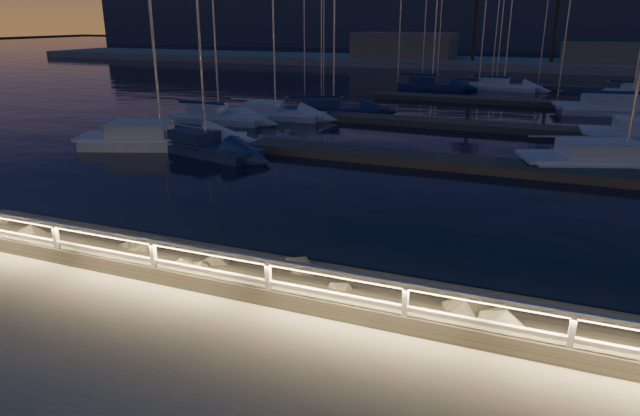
# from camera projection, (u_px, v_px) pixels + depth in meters

# --- Properties ---
(ground) EXTENTS (400.00, 400.00, 0.00)m
(ground) POSITION_uv_depth(u_px,v_px,m) (356.00, 321.00, 11.67)
(ground) COLOR #A4A094
(ground) RESTS_ON ground
(harbor_water) EXTENTS (400.00, 440.00, 0.60)m
(harbor_water) POSITION_uv_depth(u_px,v_px,m) (502.00, 122.00, 39.36)
(harbor_water) COLOR black
(harbor_water) RESTS_ON ground
(guard_rail) EXTENTS (44.11, 0.12, 1.06)m
(guard_rail) POSITION_uv_depth(u_px,v_px,m) (354.00, 286.00, 11.45)
(guard_rail) COLOR silver
(guard_rail) RESTS_ON ground
(floating_docks) EXTENTS (22.00, 36.00, 0.40)m
(floating_docks) POSITION_uv_depth(u_px,v_px,m) (505.00, 112.00, 40.30)
(floating_docks) COLOR #615950
(floating_docks) RESTS_ON ground
(far_shore) EXTENTS (160.00, 14.00, 5.20)m
(far_shore) POSITION_uv_depth(u_px,v_px,m) (534.00, 62.00, 76.57)
(far_shore) COLOR #A4A094
(far_shore) RESTS_ON ground
(distant_hills) EXTENTS (230.00, 37.50, 18.00)m
(distant_hills) POSITION_uv_depth(u_px,v_px,m) (451.00, 23.00, 135.42)
(distant_hills) COLOR #3B465B
(distant_hills) RESTS_ON ground
(sailboat_a) EXTENTS (6.79, 3.44, 11.20)m
(sailboat_a) POSITION_uv_depth(u_px,v_px,m) (204.00, 145.00, 28.62)
(sailboat_a) COLOR navy
(sailboat_a) RESTS_ON ground
(sailboat_b) EXTENTS (8.91, 5.33, 14.71)m
(sailboat_b) POSITION_uv_depth(u_px,v_px,m) (157.00, 138.00, 30.01)
(sailboat_b) COLOR silver
(sailboat_b) RESTS_ON ground
(sailboat_c) EXTENTS (9.43, 5.53, 15.48)m
(sailboat_c) POSITION_uv_depth(u_px,v_px,m) (619.00, 159.00, 25.57)
(sailboat_c) COLOR silver
(sailboat_c) RESTS_ON ground
(sailboat_e) EXTENTS (6.56, 2.29, 11.05)m
(sailboat_e) POSITION_uv_depth(u_px,v_px,m) (217.00, 116.00, 37.01)
(sailboat_e) COLOR silver
(sailboat_e) RESTS_ON ground
(sailboat_f) EXTENTS (6.95, 2.58, 11.60)m
(sailboat_f) POSITION_uv_depth(u_px,v_px,m) (273.00, 113.00, 38.58)
(sailboat_f) COLOR silver
(sailboat_f) RESTS_ON ground
(sailboat_i) EXTENTS (6.95, 2.51, 11.68)m
(sailboat_i) POSITION_uv_depth(u_px,v_px,m) (430.00, 84.00, 54.70)
(sailboat_i) COLOR navy
(sailboat_i) RESTS_ON ground
(sailboat_j) EXTENTS (7.14, 4.64, 11.90)m
(sailboat_j) POSITION_uv_depth(u_px,v_px,m) (331.00, 109.00, 40.16)
(sailboat_j) COLOR navy
(sailboat_j) RESTS_ON ground
(sailboat_l) EXTENTS (10.49, 4.58, 17.16)m
(sailboat_l) POSITION_uv_depth(u_px,v_px,m) (626.00, 108.00, 40.16)
(sailboat_l) COLOR silver
(sailboat_l) RESTS_ON ground
(sailboat_n) EXTENTS (6.83, 2.89, 11.29)m
(sailboat_n) POSITION_uv_depth(u_px,v_px,m) (502.00, 86.00, 53.79)
(sailboat_n) COLOR silver
(sailboat_n) RESTS_ON ground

